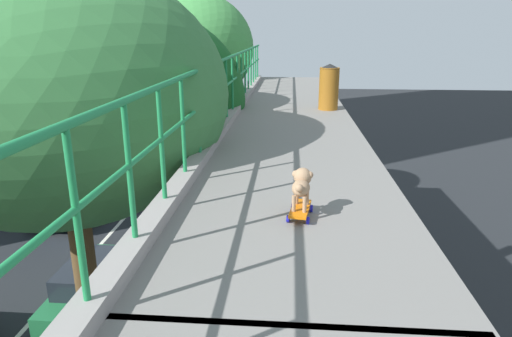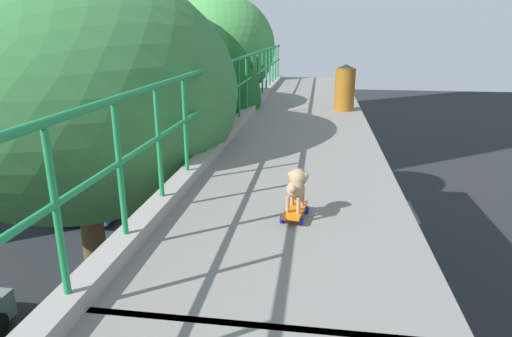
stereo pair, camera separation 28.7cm
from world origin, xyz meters
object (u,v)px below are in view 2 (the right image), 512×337
object	(u,v)px
city_bus	(127,149)
car_green_fifth	(117,278)
toy_skateboard	(295,211)
litter_bin	(345,87)
small_dog	(297,184)

from	to	relation	value
city_bus	car_green_fifth	bearing A→B (deg)	-68.43
toy_skateboard	litter_bin	size ratio (longest dim) A/B	0.47
city_bus	small_dog	size ratio (longest dim) A/B	26.25
car_green_fifth	litter_bin	bearing A→B (deg)	-8.06
car_green_fifth	city_bus	xyz separation A→B (m)	(-3.57, 9.04, 1.30)
small_dog	litter_bin	xyz separation A→B (m)	(0.69, 5.84, 0.18)
city_bus	small_dog	xyz separation A→B (m)	(8.93, -15.73, 4.13)
city_bus	litter_bin	world-z (taller)	litter_bin
city_bus	litter_bin	size ratio (longest dim) A/B	10.39
city_bus	small_dog	bearing A→B (deg)	-60.42
toy_skateboard	litter_bin	bearing A→B (deg)	83.22
small_dog	car_green_fifth	bearing A→B (deg)	128.66
toy_skateboard	small_dog	world-z (taller)	small_dog
car_green_fifth	city_bus	distance (m)	9.80
city_bus	toy_skateboard	world-z (taller)	toy_skateboard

